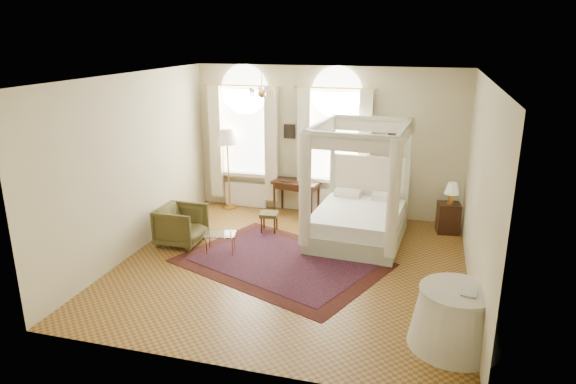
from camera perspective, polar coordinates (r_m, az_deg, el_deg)
name	(u,v)px	position (r m, az deg, el deg)	size (l,w,h in m)	color
ground	(291,266)	(9.22, 0.35, -8.22)	(6.00, 6.00, 0.00)	olive
room_walls	(291,158)	(8.55, 0.37, 3.84)	(6.00, 6.00, 6.00)	beige
window_left	(244,145)	(11.90, -4.86, 5.18)	(1.62, 0.27, 3.29)	white
window_right	(334,151)	(11.35, 5.16, 4.58)	(1.62, 0.27, 3.29)	white
chandelier	(262,92)	(9.79, -2.92, 11.03)	(0.51, 0.45, 0.50)	gold
wall_pictures	(330,132)	(11.39, 4.74, 6.70)	(2.54, 0.03, 0.39)	black
canopy_bed	(358,215)	(10.20, 7.78, -2.57)	(1.91, 2.29, 2.34)	#B1B997
nightstand	(448,218)	(11.10, 17.37, -2.76)	(0.44, 0.40, 0.63)	#34180E
nightstand_lamp	(452,190)	(10.94, 17.76, 0.25)	(0.30, 0.30, 0.44)	gold
writing_desk	(296,186)	(11.57, 0.94, 0.68)	(1.12, 0.72, 0.78)	#34180E
laptop	(287,181)	(11.53, -0.17, 1.28)	(0.33, 0.21, 0.03)	black
stool	(269,216)	(10.63, -2.12, -2.65)	(0.40, 0.40, 0.42)	#46411E
armchair	(181,225)	(10.23, -11.79, -3.63)	(0.82, 0.84, 0.76)	#46401E
coffee_table	(220,236)	(9.70, -7.52, -4.82)	(0.63, 0.50, 0.38)	white
floor_lamp	(227,141)	(11.84, -6.75, 5.69)	(0.49, 0.49, 1.89)	gold
oriental_rug	(282,262)	(9.33, -0.71, -7.83)	(4.14, 3.61, 0.01)	#441610
side_table	(455,318)	(7.24, 18.09, -13.16)	(1.20, 1.20, 0.82)	beige
book	(461,291)	(6.99, 18.71, -10.39)	(0.18, 0.25, 0.02)	black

